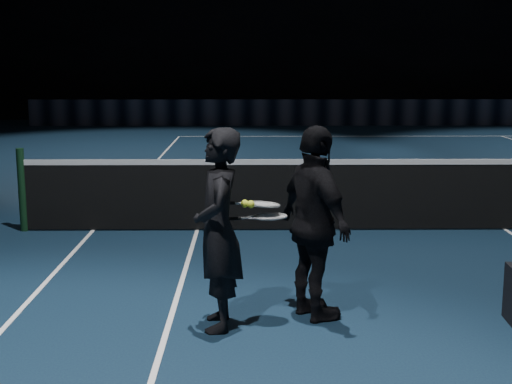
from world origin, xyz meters
TOP-DOWN VIEW (x-y plane):
  - floor at (0.00, 0.00)m, footprint 36.00×36.00m
  - court_lines at (0.00, 0.00)m, footprint 10.98×23.78m
  - net_post_left at (-6.40, 0.00)m, footprint 0.10×0.10m
  - net_mesh at (0.00, 0.00)m, footprint 12.80×0.02m
  - net_tape at (0.00, 0.00)m, footprint 12.80×0.03m
  - sponsor_backdrop at (0.00, 15.50)m, footprint 22.00×0.15m
  - player_a at (-3.68, -3.49)m, footprint 0.45×0.64m
  - player_b at (-2.85, -3.27)m, footprint 0.80×1.07m
  - racket_lower at (-3.24, -3.37)m, footprint 0.71×0.38m
  - racket_upper at (-3.30, -3.35)m, footprint 0.71×0.43m
  - tennis_balls at (-3.43, -3.42)m, footprint 0.12×0.10m

SIDE VIEW (x-z plane):
  - floor at x=0.00m, z-range 0.00..0.00m
  - court_lines at x=0.00m, z-range 0.00..0.01m
  - net_mesh at x=0.00m, z-range 0.02..0.88m
  - sponsor_backdrop at x=0.00m, z-range 0.00..0.90m
  - net_post_left at x=-6.40m, z-range 0.00..1.10m
  - player_a at x=-3.68m, z-range 0.00..1.69m
  - player_b at x=-2.85m, z-range 0.00..1.69m
  - net_tape at x=0.00m, z-range 0.88..0.95m
  - racket_lower at x=-3.24m, z-range 0.92..0.95m
  - racket_upper at x=-3.30m, z-range 0.98..1.08m
  - tennis_balls at x=-3.43m, z-range 1.01..1.13m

